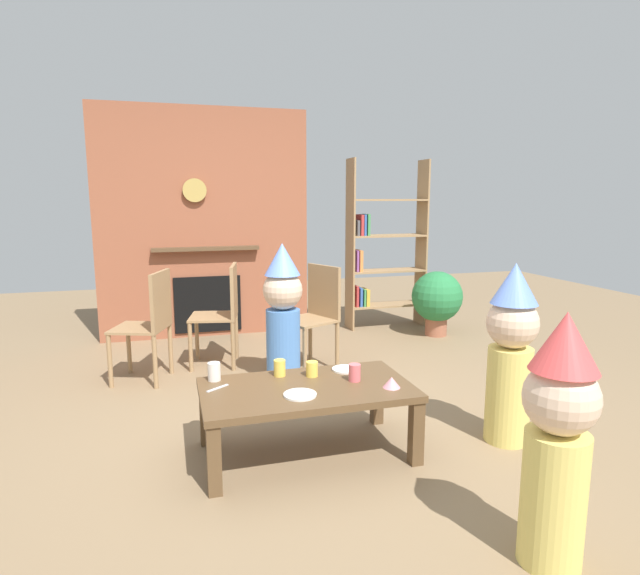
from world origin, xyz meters
The scene contains 19 objects.
ground_plane centered at (0.00, 0.00, 0.00)m, with size 12.00×12.00×0.00m, color #846B4C.
brick_fireplace_feature centered at (-0.49, 2.60, 1.19)m, with size 2.20×0.28×2.40m.
bookshelf centered at (1.45, 2.40, 0.87)m, with size 0.90×0.28×1.90m.
coffee_table centered at (-0.15, -0.36, 0.35)m, with size 1.20×0.66×0.41m.
paper_cup_near_left centered at (-0.65, -0.11, 0.46)m, with size 0.07×0.07×0.11m, color silver.
paper_cup_near_right centered at (-0.07, -0.20, 0.46)m, with size 0.07×0.07×0.09m, color #F2CC4C.
paper_cup_center centered at (-0.26, -0.14, 0.46)m, with size 0.07×0.07×0.10m, color #F2CC4C.
paper_cup_far_left centered at (0.15, -0.35, 0.46)m, with size 0.07×0.07×0.10m, color #E5666B.
paper_plate_front centered at (0.15, -0.15, 0.42)m, with size 0.16×0.16×0.01m, color white.
paper_plate_rear centered at (-0.22, -0.49, 0.42)m, with size 0.18×0.18×0.01m, color white.
birthday_cake_slice centered at (0.31, -0.51, 0.44)m, with size 0.10×0.10×0.06m, color pink.
table_fork centered at (-0.64, -0.25, 0.41)m, with size 0.15×0.02×0.01m, color silver.
child_with_cone_hat centered at (0.56, -1.54, 0.56)m, with size 0.29×0.29×1.05m.
child_in_pink centered at (1.07, -0.54, 0.58)m, with size 0.30×0.30×1.10m.
child_by_the_chairs centered at (-0.02, 0.85, 0.60)m, with size 0.31×0.31×1.13m.
dining_chair_left centered at (-1.04, 1.20, 0.51)m, with size 0.51×0.51×0.90m.
dining_chair_middle centered at (-0.43, 1.46, 0.51)m, with size 0.47×0.47×0.90m.
dining_chair_right centered at (0.33, 1.14, 0.51)m, with size 0.53×0.53×0.90m.
potted_plant_tall centered at (1.88, 1.86, 0.41)m, with size 0.54×0.54×0.70m.
Camera 1 is at (-0.88, -3.14, 1.47)m, focal length 29.58 mm.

